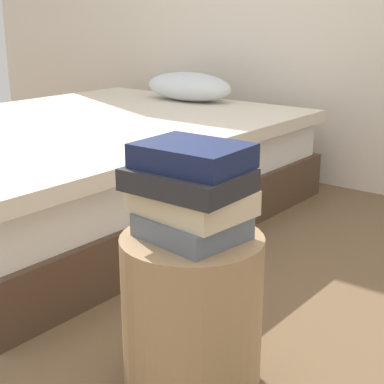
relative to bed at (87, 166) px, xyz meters
name	(u,v)px	position (x,y,z in m)	size (l,w,h in m)	color
bed	(87,166)	(0.00, 0.00, 0.00)	(1.56, 2.02, 0.62)	#4C3828
side_table	(192,315)	(1.26, -0.80, -0.02)	(0.36, 0.36, 0.43)	tan
book_slate	(192,225)	(1.26, -0.79, 0.22)	(0.23, 0.20, 0.06)	slate
book_cream	(192,201)	(1.26, -0.79, 0.28)	(0.26, 0.20, 0.06)	beige
book_charcoal	(188,180)	(1.26, -0.80, 0.34)	(0.27, 0.21, 0.05)	#28282D
book_navy	(193,156)	(1.26, -0.79, 0.39)	(0.25, 0.19, 0.06)	#19234C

